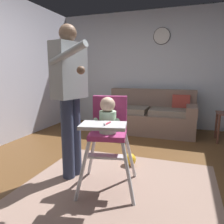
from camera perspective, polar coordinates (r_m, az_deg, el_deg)
ground at (r=2.76m, az=-1.97°, el=-16.88°), size 5.63×6.82×0.10m
wall_far at (r=5.00m, az=9.18°, el=10.89°), size 4.83×0.06×2.53m
area_rug at (r=2.17m, az=-1.26°, el=-23.50°), size 2.02×2.50×0.01m
couch at (r=4.54m, az=9.97°, el=-0.93°), size 1.82×0.86×0.86m
high_chair at (r=2.19m, az=-1.04°, el=-3.48°), size 0.71×0.81×0.98m
adult_standing at (r=2.46m, az=-10.93°, el=4.70°), size 0.50×0.58×1.72m
toy_ball at (r=2.93m, az=4.72°, el=-12.36°), size 0.16×0.16×0.16m
wall_clock at (r=4.97m, az=12.99°, el=18.95°), size 0.36×0.04×0.36m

